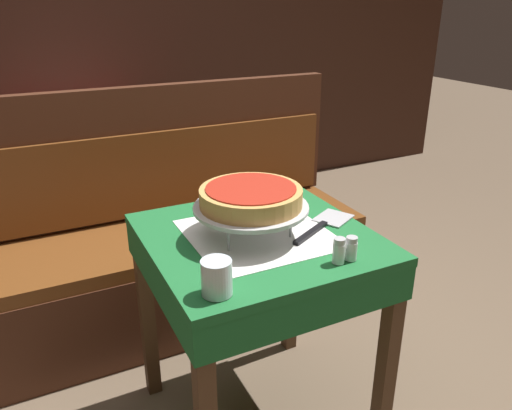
{
  "coord_description": "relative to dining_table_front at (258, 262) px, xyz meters",
  "views": [
    {
      "loc": [
        -0.63,
        -1.26,
        1.44
      ],
      "look_at": [
        -0.02,
        -0.03,
        0.87
      ],
      "focal_mm": 35.0,
      "sensor_mm": 36.0,
      "label": 1
    }
  ],
  "objects": [
    {
      "name": "pizza_server",
      "position": [
        0.21,
        -0.04,
        0.11
      ],
      "size": [
        0.3,
        0.2,
        0.01
      ],
      "color": "#BCBCC1",
      "rests_on": "dining_table_front"
    },
    {
      "name": "salt_shaker",
      "position": [
        0.12,
        -0.26,
        0.14
      ],
      "size": [
        0.04,
        0.04,
        0.07
      ],
      "color": "silver",
      "rests_on": "dining_table_front"
    },
    {
      "name": "dining_table_rear",
      "position": [
        -0.3,
        1.84,
        0.01
      ],
      "size": [
        0.82,
        0.82,
        0.75
      ],
      "color": "red",
      "rests_on": "ground_plane"
    },
    {
      "name": "deep_dish_pizza",
      "position": [
        -0.02,
        -0.0,
        0.23
      ],
      "size": [
        0.31,
        0.31,
        0.06
      ],
      "color": "tan",
      "rests_on": "pizza_pan_stand"
    },
    {
      "name": "back_wall_panel",
      "position": [
        0.0,
        2.33,
        0.55
      ],
      "size": [
        6.0,
        0.04,
        2.4
      ],
      "primitive_type": "cube",
      "color": "#3D2319",
      "rests_on": "ground_plane"
    },
    {
      "name": "dining_table_front",
      "position": [
        0.0,
        0.0,
        0.0
      ],
      "size": [
        0.68,
        0.68,
        0.75
      ],
      "color": "#1E6B33",
      "rests_on": "ground_plane"
    },
    {
      "name": "booth_bench",
      "position": [
        -0.05,
        0.77,
        -0.34
      ],
      "size": [
        1.76,
        0.54,
        1.08
      ],
      "color": "#4C2819",
      "rests_on": "ground_plane"
    },
    {
      "name": "pepper_shaker",
      "position": [
        0.16,
        -0.26,
        0.14
      ],
      "size": [
        0.03,
        0.03,
        0.07
      ],
      "color": "silver",
      "rests_on": "dining_table_front"
    },
    {
      "name": "condiment_caddy",
      "position": [
        -0.33,
        1.95,
        0.14
      ],
      "size": [
        0.12,
        0.12,
        0.16
      ],
      "color": "black",
      "rests_on": "dining_table_rear"
    },
    {
      "name": "water_glass_near",
      "position": [
        -0.24,
        -0.26,
        0.15
      ],
      "size": [
        0.08,
        0.08,
        0.09
      ],
      "color": "silver",
      "rests_on": "dining_table_front"
    },
    {
      "name": "pizza_pan_stand",
      "position": [
        -0.02,
        -0.0,
        0.19
      ],
      "size": [
        0.35,
        0.35,
        0.1
      ],
      "color": "#ADADB2",
      "rests_on": "dining_table_front"
    }
  ]
}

